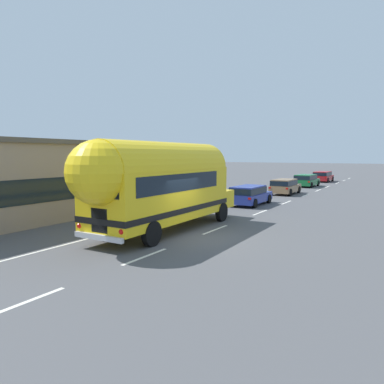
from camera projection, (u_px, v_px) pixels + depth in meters
name	position (u px, v px, depth m)	size (l,w,h in m)	color
ground_plane	(195.00, 237.00, 15.44)	(300.00, 300.00, 0.00)	#4C4C4F
lane_markings	(252.00, 200.00, 28.00)	(3.89, 80.00, 0.01)	silver
painted_bus	(159.00, 182.00, 16.13)	(2.66, 10.70, 4.12)	yellow
car_lead	(250.00, 194.00, 25.37)	(1.93, 4.37, 1.37)	navy
car_second	(285.00, 186.00, 32.33)	(1.88, 4.28, 1.37)	olive
car_third	(306.00, 180.00, 40.04)	(2.09, 4.52, 1.37)	#196633
car_fourth	(323.00, 176.00, 47.38)	(2.02, 4.69, 1.37)	#A5191E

